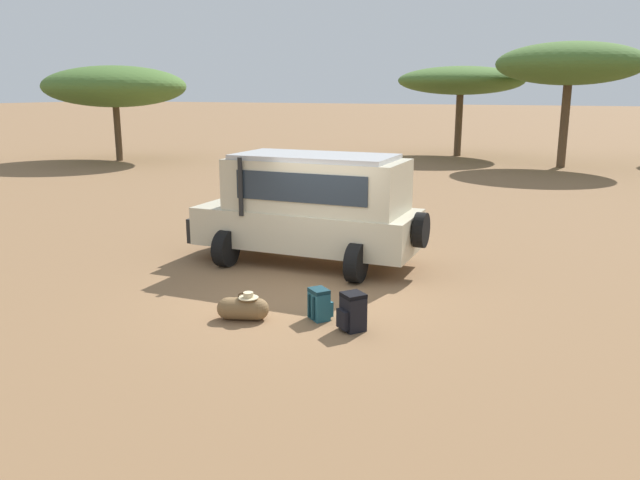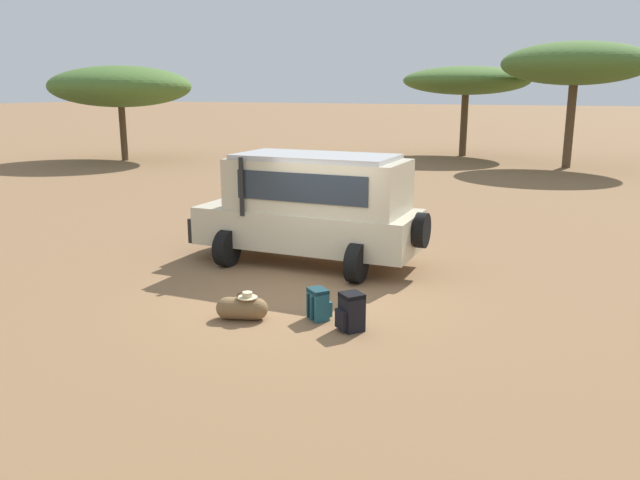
{
  "view_description": "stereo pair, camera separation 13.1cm",
  "coord_description": "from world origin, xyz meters",
  "px_view_note": "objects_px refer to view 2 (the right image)",
  "views": [
    {
      "loc": [
        5.08,
        -10.0,
        3.79
      ],
      "look_at": [
        0.17,
        0.48,
        1.0
      ],
      "focal_mm": 35.0,
      "sensor_mm": 36.0,
      "label": 1
    },
    {
      "loc": [
        5.19,
        -9.94,
        3.79
      ],
      "look_at": [
        0.17,
        0.48,
        1.0
      ],
      "focal_mm": 35.0,
      "sensor_mm": 36.0,
      "label": 2
    }
  ],
  "objects_px": {
    "duffel_bag_low_black_case": "(242,308)",
    "acacia_tree_far_left": "(120,87)",
    "backpack_beside_front_wheel": "(319,304)",
    "acacia_tree_left_mid": "(466,81)",
    "acacia_tree_centre_back": "(575,64)",
    "backpack_cluster_center": "(351,312)",
    "safari_vehicle": "(312,206)"
  },
  "relations": [
    {
      "from": "acacia_tree_centre_back",
      "to": "duffel_bag_low_black_case",
      "type": "bearing_deg",
      "value": -97.0
    },
    {
      "from": "acacia_tree_centre_back",
      "to": "safari_vehicle",
      "type": "bearing_deg",
      "value": -99.52
    },
    {
      "from": "duffel_bag_low_black_case",
      "to": "acacia_tree_far_left",
      "type": "bearing_deg",
      "value": 136.8
    },
    {
      "from": "duffel_bag_low_black_case",
      "to": "acacia_tree_centre_back",
      "type": "xyz_separation_m",
      "value": [
        3.08,
        25.11,
        4.82
      ]
    },
    {
      "from": "duffel_bag_low_black_case",
      "to": "safari_vehicle",
      "type": "bearing_deg",
      "value": 97.83
    },
    {
      "from": "safari_vehicle",
      "to": "acacia_tree_centre_back",
      "type": "height_order",
      "value": "acacia_tree_centre_back"
    },
    {
      "from": "backpack_cluster_center",
      "to": "safari_vehicle",
      "type": "bearing_deg",
      "value": 125.2
    },
    {
      "from": "acacia_tree_far_left",
      "to": "acacia_tree_centre_back",
      "type": "height_order",
      "value": "acacia_tree_centre_back"
    },
    {
      "from": "backpack_beside_front_wheel",
      "to": "backpack_cluster_center",
      "type": "relative_size",
      "value": 0.86
    },
    {
      "from": "duffel_bag_low_black_case",
      "to": "acacia_tree_far_left",
      "type": "relative_size",
      "value": 0.11
    },
    {
      "from": "backpack_beside_front_wheel",
      "to": "acacia_tree_left_mid",
      "type": "relative_size",
      "value": 0.07
    },
    {
      "from": "acacia_tree_centre_back",
      "to": "acacia_tree_far_left",
      "type": "bearing_deg",
      "value": -162.41
    },
    {
      "from": "acacia_tree_far_left",
      "to": "acacia_tree_left_mid",
      "type": "bearing_deg",
      "value": 32.79
    },
    {
      "from": "backpack_cluster_center",
      "to": "acacia_tree_left_mid",
      "type": "relative_size",
      "value": 0.09
    },
    {
      "from": "duffel_bag_low_black_case",
      "to": "acacia_tree_centre_back",
      "type": "distance_m",
      "value": 25.76
    },
    {
      "from": "duffel_bag_low_black_case",
      "to": "backpack_cluster_center",
      "type": "bearing_deg",
      "value": 10.52
    },
    {
      "from": "acacia_tree_far_left",
      "to": "backpack_beside_front_wheel",
      "type": "bearing_deg",
      "value": -40.61
    },
    {
      "from": "backpack_beside_front_wheel",
      "to": "acacia_tree_left_mid",
      "type": "distance_m",
      "value": 28.55
    },
    {
      "from": "safari_vehicle",
      "to": "acacia_tree_centre_back",
      "type": "bearing_deg",
      "value": 80.48
    },
    {
      "from": "safari_vehicle",
      "to": "backpack_cluster_center",
      "type": "relative_size",
      "value": 8.65
    },
    {
      "from": "safari_vehicle",
      "to": "acacia_tree_left_mid",
      "type": "height_order",
      "value": "acacia_tree_left_mid"
    },
    {
      "from": "backpack_beside_front_wheel",
      "to": "acacia_tree_far_left",
      "type": "distance_m",
      "value": 27.11
    },
    {
      "from": "backpack_beside_front_wheel",
      "to": "duffel_bag_low_black_case",
      "type": "relative_size",
      "value": 0.63
    },
    {
      "from": "backpack_cluster_center",
      "to": "duffel_bag_low_black_case",
      "type": "xyz_separation_m",
      "value": [
        -1.86,
        -0.34,
        -0.11
      ]
    },
    {
      "from": "acacia_tree_left_mid",
      "to": "acacia_tree_far_left",
      "type": "bearing_deg",
      "value": -147.21
    },
    {
      "from": "duffel_bag_low_black_case",
      "to": "acacia_tree_far_left",
      "type": "height_order",
      "value": "acacia_tree_far_left"
    },
    {
      "from": "safari_vehicle",
      "to": "duffel_bag_low_black_case",
      "type": "relative_size",
      "value": 6.3
    },
    {
      "from": "backpack_cluster_center",
      "to": "acacia_tree_left_mid",
      "type": "distance_m",
      "value": 28.87
    },
    {
      "from": "backpack_beside_front_wheel",
      "to": "acacia_tree_centre_back",
      "type": "distance_m",
      "value": 25.08
    },
    {
      "from": "safari_vehicle",
      "to": "backpack_beside_front_wheel",
      "type": "height_order",
      "value": "safari_vehicle"
    },
    {
      "from": "backpack_cluster_center",
      "to": "acacia_tree_left_mid",
      "type": "xyz_separation_m",
      "value": [
        -4.8,
        28.18,
        4.0
      ]
    },
    {
      "from": "backpack_beside_front_wheel",
      "to": "acacia_tree_left_mid",
      "type": "xyz_separation_m",
      "value": [
        -4.11,
        27.96,
        4.04
      ]
    }
  ]
}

